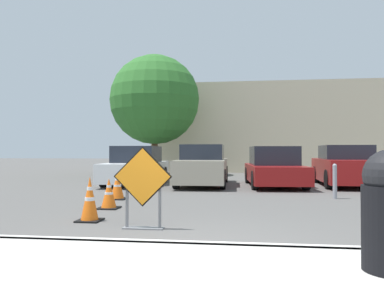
# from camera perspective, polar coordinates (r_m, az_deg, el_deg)

# --- Properties ---
(ground_plane) EXTENTS (96.00, 96.00, 0.00)m
(ground_plane) POSITION_cam_1_polar(r_m,az_deg,el_deg) (14.70, 5.23, -6.08)
(ground_plane) COLOR #565451
(curb_lip) EXTENTS (24.26, 0.20, 0.14)m
(curb_lip) POSITION_cam_1_polar(r_m,az_deg,el_deg) (4.82, 0.75, -15.59)
(curb_lip) COLOR beige
(curb_lip) RESTS_ON ground_plane
(road_closed_sign) EXTENTS (0.98, 0.20, 1.35)m
(road_closed_sign) POSITION_cam_1_polar(r_m,az_deg,el_deg) (6.21, -7.51, -6.14)
(road_closed_sign) COLOR black
(road_closed_sign) RESTS_ON ground_plane
(traffic_cone_nearest) EXTENTS (0.43, 0.43, 0.81)m
(traffic_cone_nearest) POSITION_cam_1_polar(r_m,az_deg,el_deg) (7.14, -15.32, -8.14)
(traffic_cone_nearest) COLOR black
(traffic_cone_nearest) RESTS_ON ground_plane
(traffic_cone_second) EXTENTS (0.45, 0.45, 0.67)m
(traffic_cone_second) POSITION_cam_1_polar(r_m,az_deg,el_deg) (8.59, -12.55, -7.42)
(traffic_cone_second) COLOR black
(traffic_cone_second) RESTS_ON ground_plane
(traffic_cone_third) EXTENTS (0.48, 0.48, 0.71)m
(traffic_cone_third) POSITION_cam_1_polar(r_m,az_deg,el_deg) (10.19, -11.31, -6.31)
(traffic_cone_third) COLOR black
(traffic_cone_third) RESTS_ON ground_plane
(parked_car_nearest) EXTENTS (1.96, 4.63, 1.47)m
(parked_car_nearest) POSITION_cam_1_polar(r_m,az_deg,el_deg) (14.75, -8.43, -3.44)
(parked_car_nearest) COLOR white
(parked_car_nearest) RESTS_ON ground_plane
(parked_car_second) EXTENTS (1.82, 4.58, 1.52)m
(parked_car_second) POSITION_cam_1_polar(r_m,az_deg,el_deg) (14.09, 1.68, -3.42)
(parked_car_second) COLOR #A39984
(parked_car_second) RESTS_ON ground_plane
(parked_car_third) EXTENTS (2.08, 4.29, 1.45)m
(parked_car_third) POSITION_cam_1_polar(r_m,az_deg,el_deg) (13.98, 12.39, -3.61)
(parked_car_third) COLOR maroon
(parked_car_third) RESTS_ON ground_plane
(parked_car_fourth) EXTENTS (2.03, 4.22, 1.49)m
(parked_car_fourth) POSITION_cam_1_polar(r_m,az_deg,el_deg) (14.85, 22.38, -3.24)
(parked_car_fourth) COLOR maroon
(parked_car_fourth) RESTS_ON ground_plane
(bollard_nearest) EXTENTS (0.12, 0.12, 0.94)m
(bollard_nearest) POSITION_cam_1_polar(r_m,az_deg,el_deg) (10.77, 20.93, -5.17)
(bollard_nearest) COLOR gray
(bollard_nearest) RESTS_ON ground_plane
(building_facade_backdrop) EXTENTS (17.44, 5.00, 5.42)m
(building_facade_backdrop) POSITION_cam_1_polar(r_m,az_deg,el_deg) (24.98, 14.99, 2.23)
(building_facade_backdrop) COLOR beige
(building_facade_backdrop) RESTS_ON ground_plane
(street_tree_behind_lot) EXTENTS (4.77, 4.77, 6.42)m
(street_tree_behind_lot) POSITION_cam_1_polar(r_m,az_deg,el_deg) (20.25, -5.69, 6.72)
(street_tree_behind_lot) COLOR #513823
(street_tree_behind_lot) RESTS_ON ground_plane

